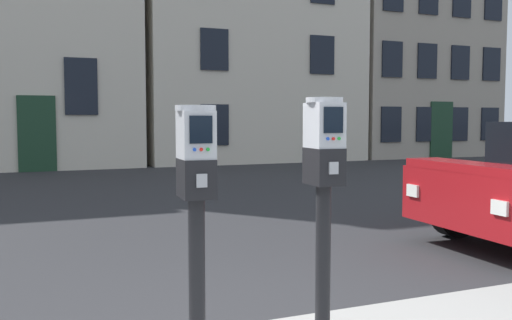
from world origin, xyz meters
The scene contains 4 objects.
parking_meter_near_kerb centered at (-0.59, -0.21, 1.10)m, with size 0.23×0.26×1.39m.
parking_meter_twin_adjacent centered at (0.19, -0.21, 1.13)m, with size 0.23×0.26×1.44m.
townhouse_orange_brick centered at (6.13, 16.67, 4.64)m, with size 7.58×6.20×9.27m.
townhouse_cream_stone centered at (13.16, 16.13, 4.60)m, with size 6.17×5.14×9.19m.
Camera 1 is at (-1.46, -3.10, 1.45)m, focal length 39.75 mm.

